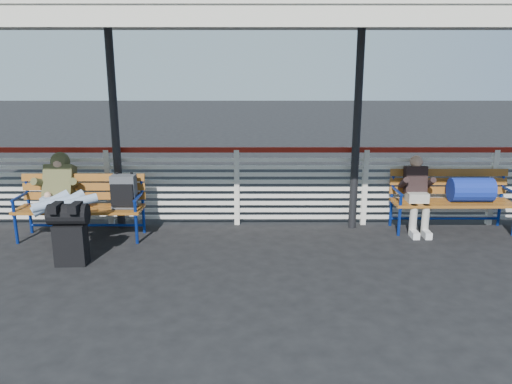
{
  "coord_description": "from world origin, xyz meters",
  "views": [
    {
      "loc": [
        0.29,
        -5.67,
        2.47
      ],
      "look_at": [
        0.3,
        1.0,
        0.76
      ],
      "focal_mm": 35.0,
      "sensor_mm": 36.0,
      "label": 1
    }
  ],
  "objects_px": {
    "bench_left": "(96,198)",
    "companion_person": "(417,193)",
    "luggage_stack": "(70,232)",
    "bench_right": "(462,192)",
    "traveler_man": "(61,198)"
  },
  "relations": [
    {
      "from": "luggage_stack",
      "to": "companion_person",
      "type": "distance_m",
      "value": 4.93
    },
    {
      "from": "bench_left",
      "to": "bench_right",
      "type": "xyz_separation_m",
      "value": [
        5.42,
        0.3,
        0.0
      ]
    },
    {
      "from": "bench_right",
      "to": "traveler_man",
      "type": "bearing_deg",
      "value": -173.63
    },
    {
      "from": "bench_right",
      "to": "companion_person",
      "type": "xyz_separation_m",
      "value": [
        -0.69,
        -0.03,
        -0.01
      ]
    },
    {
      "from": "traveler_man",
      "to": "companion_person",
      "type": "bearing_deg",
      "value": 6.86
    },
    {
      "from": "luggage_stack",
      "to": "companion_person",
      "type": "height_order",
      "value": "companion_person"
    },
    {
      "from": "luggage_stack",
      "to": "bench_right",
      "type": "relative_size",
      "value": 0.44
    },
    {
      "from": "bench_left",
      "to": "companion_person",
      "type": "height_order",
      "value": "companion_person"
    },
    {
      "from": "bench_left",
      "to": "luggage_stack",
      "type": "bearing_deg",
      "value": -91.08
    },
    {
      "from": "traveler_man",
      "to": "companion_person",
      "type": "distance_m",
      "value": 5.14
    },
    {
      "from": "bench_left",
      "to": "traveler_man",
      "type": "relative_size",
      "value": 1.1
    },
    {
      "from": "bench_left",
      "to": "traveler_man",
      "type": "bearing_deg",
      "value": -136.76
    },
    {
      "from": "luggage_stack",
      "to": "traveler_man",
      "type": "height_order",
      "value": "traveler_man"
    },
    {
      "from": "traveler_man",
      "to": "companion_person",
      "type": "xyz_separation_m",
      "value": [
        5.1,
        0.61,
        -0.1
      ]
    },
    {
      "from": "bench_left",
      "to": "companion_person",
      "type": "distance_m",
      "value": 4.74
    }
  ]
}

